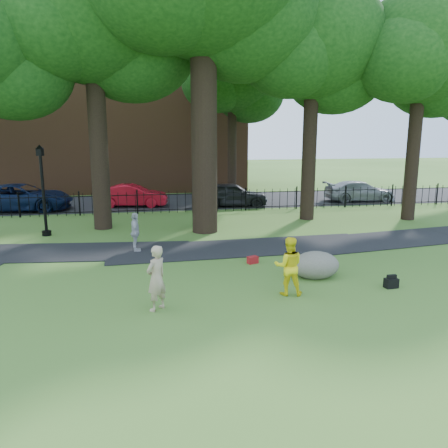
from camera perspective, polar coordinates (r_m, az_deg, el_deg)
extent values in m
plane|color=#3C6523|center=(12.73, 1.80, -7.82)|extent=(120.00, 120.00, 0.00)
cube|color=black|center=(16.58, 2.39, -3.17)|extent=(36.07, 3.85, 0.03)
cube|color=black|center=(28.17, -4.97, 2.98)|extent=(80.00, 7.00, 0.02)
cube|color=black|center=(24.08, -4.13, 3.96)|extent=(44.00, 0.04, 0.04)
cube|color=black|center=(24.21, -4.10, 1.99)|extent=(44.00, 0.04, 0.04)
cube|color=brown|center=(35.81, -12.97, 14.21)|extent=(18.00, 8.00, 12.00)
cylinder|color=black|center=(18.93, -2.64, 14.71)|extent=(1.10, 1.10, 10.50)
ellipsoid|color=#0F340E|center=(20.89, 2.53, 25.68)|extent=(6.72, 6.72, 5.71)
ellipsoid|color=#0F340E|center=(20.79, -25.72, 17.69)|extent=(4.80, 4.80, 4.08)
cylinder|color=black|center=(20.33, -16.18, 12.09)|extent=(0.80, 0.80, 9.10)
ellipsoid|color=#0F340E|center=(20.96, -17.00, 25.33)|extent=(7.20, 7.20, 6.12)
ellipsoid|color=#0F340E|center=(21.48, -11.87, 21.68)|extent=(5.76, 5.76, 4.90)
ellipsoid|color=#0F340E|center=(20.28, -21.50, 23.27)|extent=(5.40, 5.40, 4.59)
cylinder|color=black|center=(22.23, 11.15, 11.35)|extent=(0.70, 0.70, 8.40)
ellipsoid|color=#0F340E|center=(22.66, 11.63, 22.65)|extent=(6.60, 6.60, 5.61)
ellipsoid|color=#0F340E|center=(23.77, 14.25, 19.07)|extent=(5.28, 5.28, 4.49)
ellipsoid|color=#0F340E|center=(21.48, 8.72, 21.41)|extent=(4.95, 4.95, 4.21)
cylinder|color=black|center=(23.64, 23.59, 10.20)|extent=(0.64, 0.64, 8.05)
ellipsoid|color=#0F340E|center=(23.98, 24.48, 20.38)|extent=(6.20, 6.20, 5.27)
ellipsoid|color=#0F340E|center=(25.23, 25.94, 17.13)|extent=(4.96, 4.96, 4.22)
ellipsoid|color=#0F340E|center=(22.70, 22.52, 19.32)|extent=(4.65, 4.65, 3.95)
imported|color=tan|center=(10.80, -8.84, -7.00)|extent=(0.70, 0.70, 1.63)
imported|color=yellow|center=(11.82, 8.44, -5.45)|extent=(0.88, 0.75, 1.59)
imported|color=#AEAEB3|center=(16.21, -11.51, -1.09)|extent=(0.38, 0.86, 1.46)
ellipsoid|color=slate|center=(13.50, 11.89, -5.05)|extent=(1.63, 1.36, 0.84)
cylinder|color=black|center=(19.80, -22.50, 3.35)|extent=(0.13, 0.13, 3.36)
cylinder|color=black|center=(20.07, -22.15, -1.10)|extent=(0.38, 0.38, 0.21)
cube|color=black|center=(19.65, -22.92, 8.66)|extent=(0.29, 0.29, 0.32)
cone|color=black|center=(19.64, -22.97, 9.28)|extent=(0.34, 0.34, 0.17)
cube|color=black|center=(13.25, 20.99, -7.21)|extent=(0.38, 0.26, 0.27)
cube|color=maroon|center=(14.66, 3.76, -4.70)|extent=(0.40, 0.32, 0.24)
imported|color=#B70E1D|center=(26.41, -11.85, 3.65)|extent=(4.19, 1.94, 1.33)
imported|color=#0B193B|center=(26.98, -24.91, 3.17)|extent=(5.68, 3.05, 1.51)
imported|color=black|center=(25.98, 1.03, 3.89)|extent=(4.35, 2.05, 1.44)
imported|color=gray|center=(29.28, 17.28, 4.11)|extent=(4.58, 2.13, 1.29)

